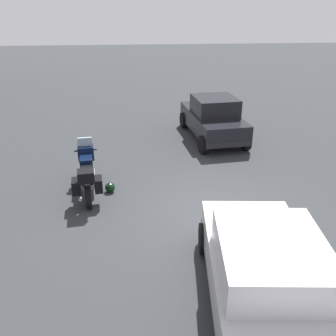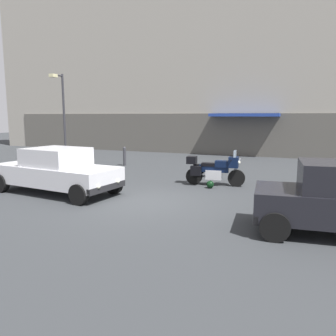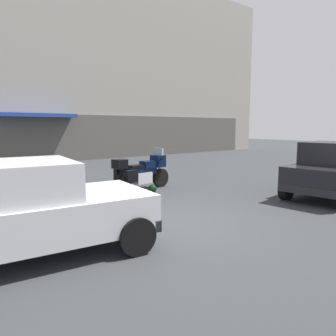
# 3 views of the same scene
# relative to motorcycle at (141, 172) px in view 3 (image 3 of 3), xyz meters

# --- Properties ---
(ground_plane) EXTENTS (80.00, 80.00, 0.00)m
(ground_plane) POSITION_rel_motorcycle_xyz_m (-1.48, -3.29, -0.62)
(ground_plane) COLOR #2D3033
(building_facade_rear) EXTENTS (39.97, 3.40, 12.46)m
(building_facade_rear) POSITION_rel_motorcycle_xyz_m (-1.48, 11.27, 5.56)
(building_facade_rear) COLOR gray
(building_facade_rear) RESTS_ON ground
(motorcycle) EXTENTS (2.26, 0.86, 1.36)m
(motorcycle) POSITION_rel_motorcycle_xyz_m (0.00, 0.00, 0.00)
(motorcycle) COLOR black
(motorcycle) RESTS_ON ground
(helmet) EXTENTS (0.28, 0.28, 0.28)m
(helmet) POSITION_rel_motorcycle_xyz_m (0.02, -0.58, -0.48)
(helmet) COLOR black
(helmet) RESTS_ON ground
(car_hatchback_near) EXTENTS (3.99, 2.14, 1.64)m
(car_hatchback_near) POSITION_rel_motorcycle_xyz_m (4.04, -4.31, 0.19)
(car_hatchback_near) COLOR black
(car_hatchback_near) RESTS_ON ground
(car_sedan_far) EXTENTS (4.70, 2.34, 1.56)m
(car_sedan_far) POSITION_rel_motorcycle_xyz_m (-4.65, -3.36, 0.16)
(car_sedan_far) COLOR silver
(car_sedan_far) RESTS_ON ground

